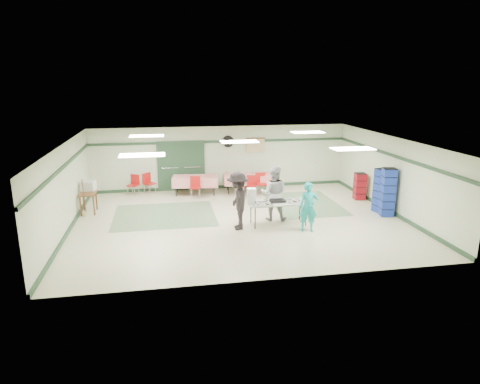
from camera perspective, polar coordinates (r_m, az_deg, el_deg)
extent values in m
plane|color=beige|center=(14.56, -0.08, -3.77)|extent=(11.00, 11.00, 0.00)
plane|color=silver|center=(13.93, -0.08, 6.81)|extent=(11.00, 11.00, 0.00)
plane|color=#B6BEA2|center=(18.54, -2.54, 4.60)|extent=(11.00, 0.00, 11.00)
plane|color=#B6BEA2|center=(9.96, 4.49, -4.57)|extent=(11.00, 0.00, 11.00)
plane|color=#B6BEA2|center=(14.31, -22.32, 0.38)|extent=(0.00, 9.00, 9.00)
plane|color=#B6BEA2|center=(16.06, 19.63, 2.13)|extent=(0.00, 9.00, 9.00)
cube|color=#213D28|center=(18.39, -2.55, 6.73)|extent=(11.00, 0.06, 0.10)
cube|color=#213D28|center=(18.78, -2.48, 0.71)|extent=(11.00, 0.06, 0.12)
cube|color=#213D28|center=(14.16, -22.48, 3.13)|extent=(0.06, 9.00, 0.10)
cube|color=#213D28|center=(14.65, -21.71, -4.50)|extent=(0.06, 9.00, 0.12)
cube|color=#213D28|center=(15.92, 19.75, 4.59)|extent=(0.06, 9.00, 0.10)
cube|color=#213D28|center=(16.36, 19.15, -2.28)|extent=(0.06, 9.00, 0.12)
cube|color=#638460|center=(15.30, -10.02, -3.05)|extent=(3.50, 3.00, 0.01)
cube|color=#638460|center=(16.62, 8.55, -1.54)|extent=(2.50, 3.50, 0.01)
cube|color=gray|center=(18.38, -9.33, 3.37)|extent=(0.90, 0.06, 2.10)
cube|color=gray|center=(18.41, -6.37, 3.50)|extent=(0.90, 0.06, 2.10)
cube|color=#213D28|center=(18.37, -7.86, 3.43)|extent=(2.00, 0.03, 2.15)
cylinder|color=black|center=(18.41, -1.60, 6.74)|extent=(0.50, 0.10, 0.50)
cube|color=#CEB681|center=(18.65, 2.07, 6.23)|extent=(0.80, 0.02, 0.60)
cube|color=#AEAFA9|center=(13.99, 5.15, -1.43)|extent=(1.97, 0.82, 0.04)
cylinder|color=black|center=(13.61, 2.04, -3.54)|extent=(0.04, 0.04, 0.72)
cylinder|color=black|center=(14.07, 8.80, -3.08)|extent=(0.04, 0.04, 0.72)
cylinder|color=black|center=(14.20, 1.46, -2.74)|extent=(0.04, 0.04, 0.72)
cylinder|color=black|center=(14.64, 7.97, -2.33)|extent=(0.04, 0.04, 0.72)
cube|color=silver|center=(14.10, 7.29, -1.23)|extent=(0.55, 0.42, 0.02)
cube|color=silver|center=(14.09, 4.45, -1.17)|extent=(0.55, 0.42, 0.02)
cube|color=silver|center=(13.71, 2.96, -1.60)|extent=(0.64, 0.49, 0.02)
cube|color=black|center=(14.00, 5.01, -1.17)|extent=(0.49, 0.31, 0.08)
cube|color=white|center=(13.82, 1.53, -0.46)|extent=(0.27, 0.24, 0.48)
imported|color=teal|center=(13.48, 9.10, -2.00)|extent=(0.64, 0.49, 1.57)
imported|color=#97979C|center=(14.40, 4.50, -0.17)|extent=(1.07, 0.93, 1.86)
imported|color=black|center=(13.48, -0.30, -1.18)|extent=(0.72, 1.21, 1.85)
cube|color=red|center=(18.00, 0.99, 2.32)|extent=(2.03, 1.03, 0.05)
cube|color=red|center=(18.04, 0.98, 1.73)|extent=(2.04, 1.05, 0.40)
cylinder|color=black|center=(17.71, -1.55, 0.84)|extent=(0.04, 0.04, 0.72)
cylinder|color=black|center=(17.87, 3.70, 0.95)|extent=(0.04, 0.04, 0.72)
cylinder|color=black|center=(18.34, -1.66, 1.34)|extent=(0.04, 0.04, 0.72)
cylinder|color=black|center=(18.50, 3.40, 1.44)|extent=(0.04, 0.04, 0.72)
cube|color=red|center=(17.72, -6.02, 2.03)|extent=(1.93, 1.01, 0.05)
cube|color=red|center=(17.76, -6.00, 1.44)|extent=(1.93, 1.03, 0.40)
cylinder|color=black|center=(17.56, -8.53, 0.56)|extent=(0.04, 0.04, 0.72)
cylinder|color=black|center=(17.49, -3.50, 0.64)|extent=(0.04, 0.04, 0.72)
cylinder|color=black|center=(18.15, -8.37, 1.04)|extent=(0.04, 0.04, 0.72)
cylinder|color=black|center=(18.09, -3.51, 1.12)|extent=(0.04, 0.04, 0.72)
cube|color=#B21B0E|center=(17.46, 1.55, 0.85)|extent=(0.46, 0.46, 0.04)
cube|color=#B21B0E|center=(17.58, 1.57, 1.65)|extent=(0.38, 0.13, 0.38)
cylinder|color=silver|center=(17.38, 1.03, 0.03)|extent=(0.02, 0.02, 0.40)
cylinder|color=silver|center=(17.37, 2.04, 0.01)|extent=(0.02, 0.02, 0.40)
cylinder|color=silver|center=(17.67, 1.06, 0.28)|extent=(0.02, 0.02, 0.40)
cylinder|color=silver|center=(17.66, 2.06, 0.27)|extent=(0.02, 0.02, 0.40)
cube|color=#B21B0E|center=(17.37, -0.11, 0.81)|extent=(0.39, 0.39, 0.04)
cube|color=#B21B0E|center=(17.48, -0.21, 1.63)|extent=(0.39, 0.04, 0.39)
cylinder|color=silver|center=(17.25, -0.53, -0.07)|extent=(0.02, 0.02, 0.41)
cylinder|color=silver|center=(17.30, 0.49, -0.02)|extent=(0.02, 0.02, 0.41)
cylinder|color=silver|center=(17.55, -0.70, 0.19)|extent=(0.02, 0.02, 0.41)
cylinder|color=silver|center=(17.60, 0.30, 0.24)|extent=(0.02, 0.02, 0.41)
cube|color=#B21B0E|center=(17.54, 2.90, 1.05)|extent=(0.45, 0.45, 0.04)
cube|color=#B21B0E|center=(17.67, 2.74, 1.93)|extent=(0.43, 0.06, 0.42)
cylinder|color=silver|center=(17.40, 2.51, 0.11)|extent=(0.02, 0.02, 0.45)
cylinder|color=silver|center=(17.49, 3.58, 0.18)|extent=(0.02, 0.02, 0.45)
cylinder|color=silver|center=(17.71, 2.21, 0.38)|extent=(0.02, 0.02, 0.45)
cylinder|color=silver|center=(17.81, 3.26, 0.45)|extent=(0.02, 0.02, 0.45)
cube|color=#B21B0E|center=(17.15, -5.99, 0.60)|extent=(0.45, 0.45, 0.04)
cube|color=#B21B0E|center=(17.27, -5.99, 1.47)|extent=(0.41, 0.09, 0.41)
cylinder|color=silver|center=(17.06, -6.54, -0.31)|extent=(0.02, 0.02, 0.43)
cylinder|color=silver|center=(17.05, -5.45, -0.29)|extent=(0.02, 0.02, 0.43)
cylinder|color=silver|center=(17.37, -6.49, -0.03)|extent=(0.02, 0.02, 0.43)
cylinder|color=silver|center=(17.36, -5.42, -0.01)|extent=(0.02, 0.02, 0.43)
cube|color=#B21B0E|center=(18.09, -11.97, 1.10)|extent=(0.57, 0.57, 0.04)
cube|color=#B21B0E|center=(18.17, -12.37, 1.87)|extent=(0.34, 0.29, 0.41)
cylinder|color=silver|center=(17.92, -12.00, 0.20)|extent=(0.02, 0.02, 0.43)
cylinder|color=silver|center=(18.12, -11.21, 0.40)|extent=(0.02, 0.02, 0.43)
cylinder|color=silver|center=(18.17, -12.65, 0.37)|extent=(0.02, 0.02, 0.43)
cylinder|color=silver|center=(18.36, -11.85, 0.56)|extent=(0.02, 0.02, 0.43)
cube|color=#B21B0E|center=(17.98, -14.08, 0.87)|extent=(0.55, 0.55, 0.04)
cube|color=#B21B0E|center=(18.08, -13.81, 1.68)|extent=(0.37, 0.23, 0.40)
cylinder|color=silver|center=(18.00, -14.73, 0.09)|extent=(0.02, 0.02, 0.42)
cylinder|color=silver|center=(17.82, -13.88, 0.00)|extent=(0.02, 0.02, 0.42)
cylinder|color=silver|center=(18.25, -14.17, 0.33)|extent=(0.02, 0.02, 0.42)
cylinder|color=silver|center=(18.08, -13.33, 0.24)|extent=(0.02, 0.02, 0.42)
cube|color=navy|center=(15.65, 19.10, -0.03)|extent=(0.52, 0.52, 1.70)
cube|color=#A5101C|center=(17.56, 15.68, 0.74)|extent=(0.45, 0.45, 1.06)
cube|color=navy|center=(16.07, 18.27, 0.20)|extent=(0.49, 0.49, 1.58)
cube|color=brown|center=(16.09, -19.63, -0.16)|extent=(0.56, 0.86, 0.05)
cube|color=brown|center=(15.88, -20.48, -1.82)|extent=(0.05, 0.05, 0.70)
cube|color=brown|center=(15.81, -18.90, -1.74)|extent=(0.05, 0.05, 0.70)
cube|color=brown|center=(16.55, -20.11, -1.13)|extent=(0.05, 0.05, 0.70)
cube|color=brown|center=(16.48, -18.60, -1.06)|extent=(0.05, 0.05, 0.70)
cube|color=beige|center=(16.33, -19.53, 0.79)|extent=(0.51, 0.47, 0.35)
cylinder|color=brown|center=(15.81, -20.08, -0.62)|extent=(0.08, 0.21, 1.30)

